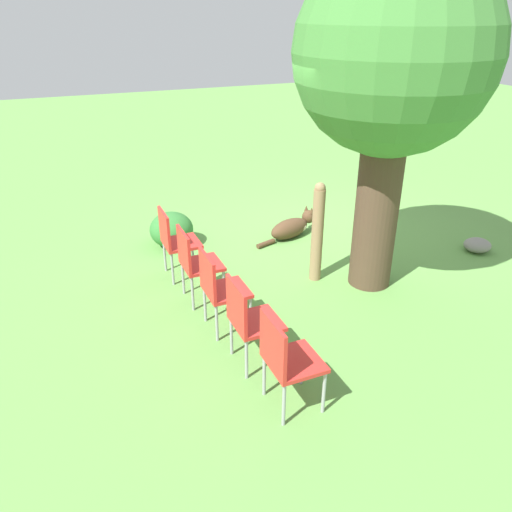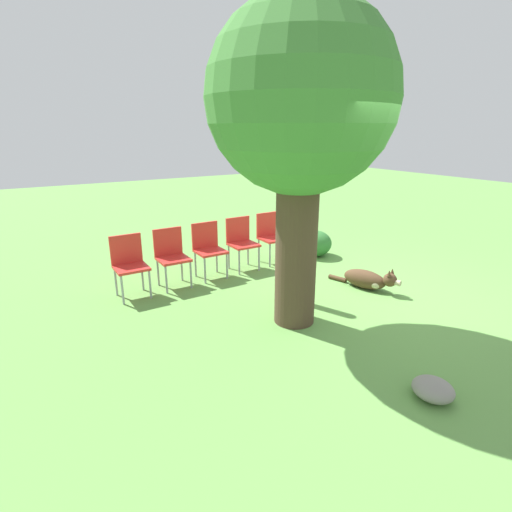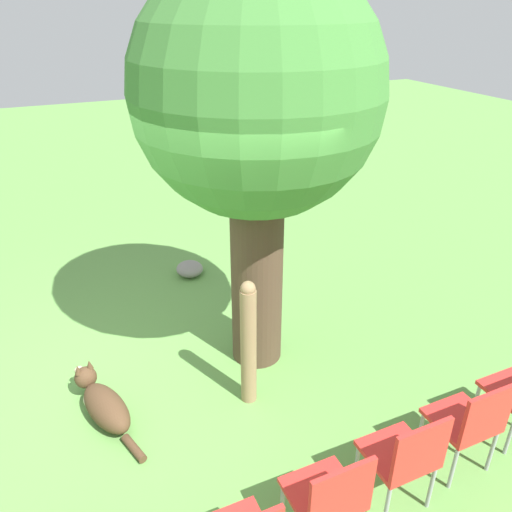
{
  "view_description": "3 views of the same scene",
  "coord_description": "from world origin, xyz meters",
  "px_view_note": "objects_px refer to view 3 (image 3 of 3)",
  "views": [
    {
      "loc": [
        3.31,
        5.41,
        3.0
      ],
      "look_at": [
        1.45,
        0.94,
        0.57
      ],
      "focal_mm": 35.0,
      "sensor_mm": 36.0,
      "label": 1
    },
    {
      "loc": [
        -3.57,
        3.81,
        2.28
      ],
      "look_at": [
        1.24,
        0.87,
        0.48
      ],
      "focal_mm": 28.0,
      "sensor_mm": 36.0,
      "label": 2
    },
    {
      "loc": [
        3.76,
        -0.58,
        3.25
      ],
      "look_at": [
        -0.03,
        1.08,
        1.11
      ],
      "focal_mm": 35.0,
      "sensor_mm": 36.0,
      "label": 3
    }
  ],
  "objects_px": {
    "dog": "(103,403)",
    "red_chair_1": "(330,496)",
    "red_chair_2": "(406,455)",
    "fence_post": "(248,343)",
    "oak_tree": "(257,102)",
    "red_chair_3": "(471,420)"
  },
  "relations": [
    {
      "from": "red_chair_2",
      "to": "red_chair_3",
      "type": "height_order",
      "value": "same"
    },
    {
      "from": "red_chair_1",
      "to": "red_chair_3",
      "type": "bearing_deg",
      "value": -84.84
    },
    {
      "from": "oak_tree",
      "to": "red_chair_1",
      "type": "bearing_deg",
      "value": -11.15
    },
    {
      "from": "red_chair_1",
      "to": "red_chair_2",
      "type": "height_order",
      "value": "same"
    },
    {
      "from": "dog",
      "to": "red_chair_2",
      "type": "distance_m",
      "value": 2.51
    },
    {
      "from": "fence_post",
      "to": "red_chair_1",
      "type": "distance_m",
      "value": 1.49
    },
    {
      "from": "oak_tree",
      "to": "dog",
      "type": "relative_size",
      "value": 3.26
    },
    {
      "from": "oak_tree",
      "to": "dog",
      "type": "bearing_deg",
      "value": -80.64
    },
    {
      "from": "oak_tree",
      "to": "dog",
      "type": "xyz_separation_m",
      "value": [
        0.26,
        -1.56,
        -2.36
      ]
    },
    {
      "from": "fence_post",
      "to": "red_chair_2",
      "type": "relative_size",
      "value": 1.41
    },
    {
      "from": "red_chair_1",
      "to": "red_chair_2",
      "type": "xyz_separation_m",
      "value": [
        -0.06,
        0.64,
        0.0
      ]
    },
    {
      "from": "oak_tree",
      "to": "red_chair_1",
      "type": "height_order",
      "value": "oak_tree"
    },
    {
      "from": "oak_tree",
      "to": "red_chair_2",
      "type": "relative_size",
      "value": 4.16
    },
    {
      "from": "fence_post",
      "to": "red_chair_2",
      "type": "distance_m",
      "value": 1.53
    },
    {
      "from": "oak_tree",
      "to": "red_chair_1",
      "type": "relative_size",
      "value": 4.16
    },
    {
      "from": "red_chair_1",
      "to": "fence_post",
      "type": "bearing_deg",
      "value": -3.45
    },
    {
      "from": "oak_tree",
      "to": "dog",
      "type": "height_order",
      "value": "oak_tree"
    },
    {
      "from": "dog",
      "to": "red_chair_1",
      "type": "bearing_deg",
      "value": -164.53
    },
    {
      "from": "fence_post",
      "to": "oak_tree",
      "type": "bearing_deg",
      "value": 149.94
    },
    {
      "from": "red_chair_1",
      "to": "red_chair_2",
      "type": "bearing_deg",
      "value": -84.84
    },
    {
      "from": "red_chair_3",
      "to": "red_chair_2",
      "type": "bearing_deg",
      "value": 95.16
    },
    {
      "from": "fence_post",
      "to": "red_chair_3",
      "type": "distance_m",
      "value": 1.81
    }
  ]
}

